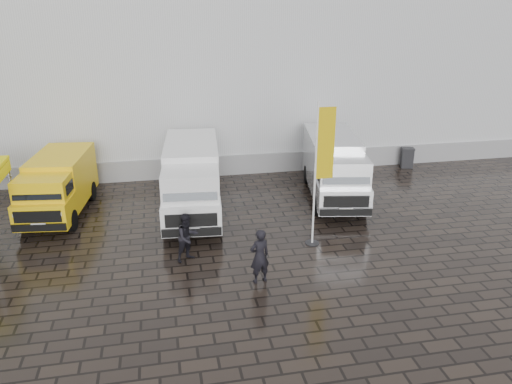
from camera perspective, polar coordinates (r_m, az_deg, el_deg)
ground at (r=18.04m, az=2.29°, el=-5.97°), size 120.00×120.00×0.00m
exhibition_hall at (r=32.23m, az=-0.80°, el=17.11°), size 44.00×16.00×12.00m
hall_plinth at (r=25.47m, az=2.56°, el=3.42°), size 44.00×0.15×1.00m
van_yellow at (r=21.58m, az=-21.68°, el=0.51°), size 2.56×5.28×2.35m
van_white at (r=20.28m, az=-7.33°, el=1.24°), size 2.68×6.55×2.77m
van_silver at (r=22.03m, az=8.88°, el=2.64°), size 3.13×6.42×2.67m
flagpole at (r=17.15m, az=7.40°, el=2.85°), size 0.88×0.50×5.15m
wheelie_bin at (r=27.33m, az=16.87°, el=3.80°), size 0.78×0.78×1.04m
person_front at (r=15.35m, az=0.42°, el=-7.35°), size 0.74×0.59×1.78m
person_tent at (r=16.78m, az=-7.84°, el=-5.15°), size 1.03×0.97×1.68m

